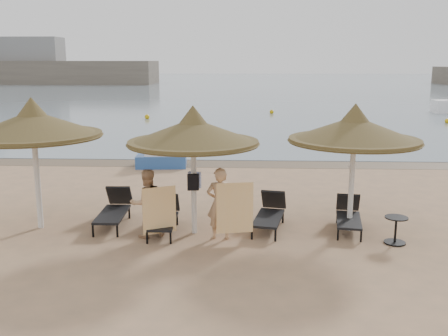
{
  "coord_description": "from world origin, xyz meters",
  "views": [
    {
      "loc": [
        1.22,
        -10.15,
        4.04
      ],
      "look_at": [
        0.71,
        1.2,
        1.59
      ],
      "focal_mm": 40.0,
      "sensor_mm": 36.0,
      "label": 1
    }
  ],
  "objects_px": {
    "palapa_right": "(354,130)",
    "lounger_near_right": "(270,213)",
    "side_table": "(396,231)",
    "lounger_far_left": "(115,209)",
    "palapa_left": "(33,125)",
    "pedal_boat": "(161,158)",
    "palapa_center": "(193,132)",
    "lounger_far_right": "(348,215)",
    "person_left": "(147,198)",
    "lounger_near_left": "(164,216)",
    "person_right": "(220,198)"
  },
  "relations": [
    {
      "from": "lounger_far_right",
      "to": "side_table",
      "type": "distance_m",
      "value": 1.31
    },
    {
      "from": "palapa_left",
      "to": "lounger_far_left",
      "type": "bearing_deg",
      "value": 13.55
    },
    {
      "from": "palapa_center",
      "to": "lounger_near_right",
      "type": "distance_m",
      "value": 2.8
    },
    {
      "from": "person_left",
      "to": "pedal_boat",
      "type": "height_order",
      "value": "person_left"
    },
    {
      "from": "lounger_far_right",
      "to": "side_table",
      "type": "relative_size",
      "value": 2.86
    },
    {
      "from": "side_table",
      "to": "lounger_far_left",
      "type": "bearing_deg",
      "value": 170.43
    },
    {
      "from": "palapa_left",
      "to": "side_table",
      "type": "distance_m",
      "value": 8.76
    },
    {
      "from": "lounger_far_left",
      "to": "lounger_near_left",
      "type": "bearing_deg",
      "value": -20.45
    },
    {
      "from": "palapa_right",
      "to": "lounger_far_left",
      "type": "distance_m",
      "value": 6.2
    },
    {
      "from": "pedal_boat",
      "to": "side_table",
      "type": "bearing_deg",
      "value": -55.32
    },
    {
      "from": "palapa_right",
      "to": "person_right",
      "type": "bearing_deg",
      "value": -166.99
    },
    {
      "from": "lounger_near_left",
      "to": "person_right",
      "type": "xyz_separation_m",
      "value": [
        1.38,
        -0.53,
        0.62
      ]
    },
    {
      "from": "lounger_near_right",
      "to": "pedal_boat",
      "type": "relative_size",
      "value": 0.95
    },
    {
      "from": "palapa_right",
      "to": "person_right",
      "type": "height_order",
      "value": "palapa_right"
    },
    {
      "from": "palapa_center",
      "to": "lounger_far_right",
      "type": "distance_m",
      "value": 4.31
    },
    {
      "from": "lounger_near_left",
      "to": "lounger_far_right",
      "type": "distance_m",
      "value": 4.5
    },
    {
      "from": "palapa_center",
      "to": "side_table",
      "type": "height_order",
      "value": "palapa_center"
    },
    {
      "from": "lounger_far_left",
      "to": "person_right",
      "type": "relative_size",
      "value": 0.98
    },
    {
      "from": "person_right",
      "to": "pedal_boat",
      "type": "bearing_deg",
      "value": -71.28
    },
    {
      "from": "palapa_center",
      "to": "lounger_far_left",
      "type": "xyz_separation_m",
      "value": [
        -2.09,
        0.62,
        -2.05
      ]
    },
    {
      "from": "pedal_boat",
      "to": "palapa_left",
      "type": "bearing_deg",
      "value": -108.35
    },
    {
      "from": "lounger_far_right",
      "to": "side_table",
      "type": "xyz_separation_m",
      "value": [
        0.86,
        -0.99,
        -0.05
      ]
    },
    {
      "from": "palapa_center",
      "to": "lounger_far_right",
      "type": "xyz_separation_m",
      "value": [
        3.74,
        0.49,
        -2.09
      ]
    },
    {
      "from": "palapa_center",
      "to": "person_right",
      "type": "distance_m",
      "value": 1.63
    },
    {
      "from": "lounger_far_right",
      "to": "side_table",
      "type": "bearing_deg",
      "value": -40.17
    },
    {
      "from": "palapa_left",
      "to": "palapa_center",
      "type": "relative_size",
      "value": 1.05
    },
    {
      "from": "palapa_right",
      "to": "lounger_near_left",
      "type": "bearing_deg",
      "value": -177.56
    },
    {
      "from": "person_left",
      "to": "palapa_center",
      "type": "bearing_deg",
      "value": 169.72
    },
    {
      "from": "lounger_near_right",
      "to": "side_table",
      "type": "relative_size",
      "value": 3.07
    },
    {
      "from": "palapa_right",
      "to": "pedal_boat",
      "type": "relative_size",
      "value": 1.55
    },
    {
      "from": "palapa_center",
      "to": "lounger_near_left",
      "type": "height_order",
      "value": "palapa_center"
    },
    {
      "from": "lounger_far_left",
      "to": "person_right",
      "type": "height_order",
      "value": "person_right"
    },
    {
      "from": "palapa_right",
      "to": "side_table",
      "type": "xyz_separation_m",
      "value": [
        0.85,
        -0.87,
        -2.16
      ]
    },
    {
      "from": "palapa_left",
      "to": "side_table",
      "type": "bearing_deg",
      "value": -4.8
    },
    {
      "from": "person_left",
      "to": "pedal_boat",
      "type": "distance_m",
      "value": 7.94
    },
    {
      "from": "lounger_near_right",
      "to": "lounger_far_right",
      "type": "bearing_deg",
      "value": 10.4
    },
    {
      "from": "lounger_near_left",
      "to": "lounger_far_right",
      "type": "relative_size",
      "value": 1.0
    },
    {
      "from": "palapa_center",
      "to": "palapa_left",
      "type": "bearing_deg",
      "value": 176.96
    },
    {
      "from": "lounger_far_left",
      "to": "person_left",
      "type": "distance_m",
      "value": 1.48
    },
    {
      "from": "lounger_near_right",
      "to": "lounger_near_left",
      "type": "bearing_deg",
      "value": -161.44
    },
    {
      "from": "palapa_right",
      "to": "lounger_near_right",
      "type": "xyz_separation_m",
      "value": [
        -1.92,
        0.15,
        -2.09
      ]
    },
    {
      "from": "palapa_left",
      "to": "pedal_boat",
      "type": "distance_m",
      "value": 7.87
    },
    {
      "from": "person_left",
      "to": "person_right",
      "type": "relative_size",
      "value": 0.96
    },
    {
      "from": "side_table",
      "to": "person_left",
      "type": "relative_size",
      "value": 0.33
    },
    {
      "from": "lounger_far_right",
      "to": "person_right",
      "type": "bearing_deg",
      "value": -155.66
    },
    {
      "from": "palapa_left",
      "to": "person_right",
      "type": "xyz_separation_m",
      "value": [
        4.46,
        -0.56,
        -1.58
      ]
    },
    {
      "from": "palapa_left",
      "to": "person_left",
      "type": "relative_size",
      "value": 1.73
    },
    {
      "from": "side_table",
      "to": "person_left",
      "type": "height_order",
      "value": "person_left"
    },
    {
      "from": "lounger_near_right",
      "to": "person_left",
      "type": "xyz_separation_m",
      "value": [
        -2.89,
        -0.81,
        0.57
      ]
    },
    {
      "from": "lounger_far_left",
      "to": "person_left",
      "type": "xyz_separation_m",
      "value": [
        1.02,
        -0.92,
        0.56
      ]
    }
  ]
}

